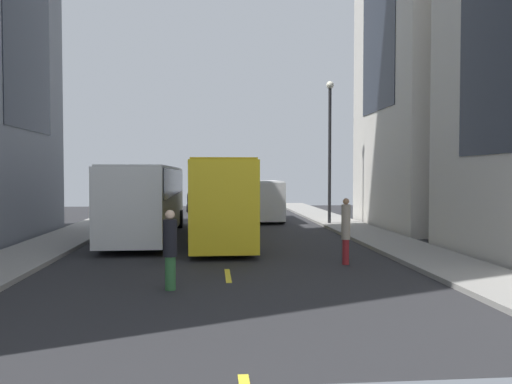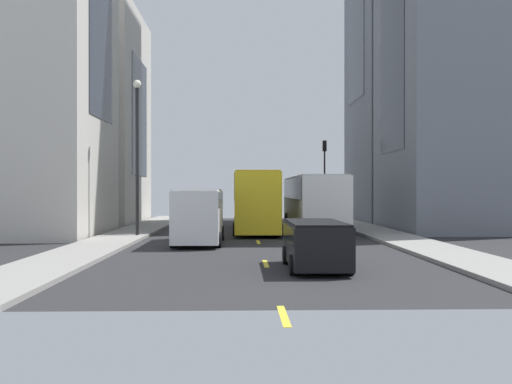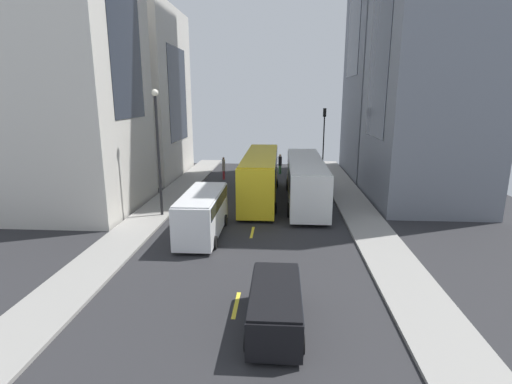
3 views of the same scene
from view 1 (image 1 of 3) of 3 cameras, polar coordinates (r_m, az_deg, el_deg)
name	(u,v)px [view 1 (image 1 of 3)]	position (r m, az deg, el deg)	size (l,w,h in m)	color
ground_plane	(221,229)	(27.60, -3.98, -4.23)	(40.86, 40.86, 0.00)	#28282B
sidewalk_west	(87,229)	(28.39, -18.57, -4.00)	(2.59, 44.00, 0.15)	gray
sidewalk_east	(349,227)	(28.61, 10.48, -3.88)	(2.59, 44.00, 0.15)	gray
lane_stripe_1	(228,276)	(15.14, -3.18, -9.39)	(0.16, 2.00, 0.01)	yellow
lane_stripe_2	(222,239)	(23.43, -3.81, -5.33)	(0.16, 2.00, 0.01)	yellow
lane_stripe_3	(220,222)	(31.78, -4.11, -3.39)	(0.16, 2.00, 0.01)	yellow
lane_stripe_4	(218,212)	(40.15, -4.28, -2.26)	(0.16, 2.00, 0.01)	yellow
lane_stripe_5	(217,205)	(48.53, -4.39, -1.52)	(0.16, 2.00, 0.01)	yellow
city_bus_white	(148,195)	(24.75, -12.07, -0.32)	(2.81, 12.51, 3.35)	silver
streetcar_yellow	(221,193)	(23.62, -3.97, -0.11)	(2.70, 12.82, 3.59)	yellow
delivery_van_white	(263,197)	(32.62, 0.83, -0.59)	(2.25, 6.18, 2.58)	white
car_black_0	(199,200)	(41.52, -6.43, -0.88)	(1.91, 4.34, 1.53)	black
pedestrian_crossing_mid	(346,229)	(17.05, 10.10, -4.12)	(0.30, 0.30, 2.21)	maroon
pedestrian_crossing_near	(170,247)	(13.32, -9.65, -6.17)	(0.37, 0.37, 2.08)	#336B38
streetlamp_near	(330,138)	(29.73, 8.32, 6.03)	(0.44, 0.44, 8.22)	black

